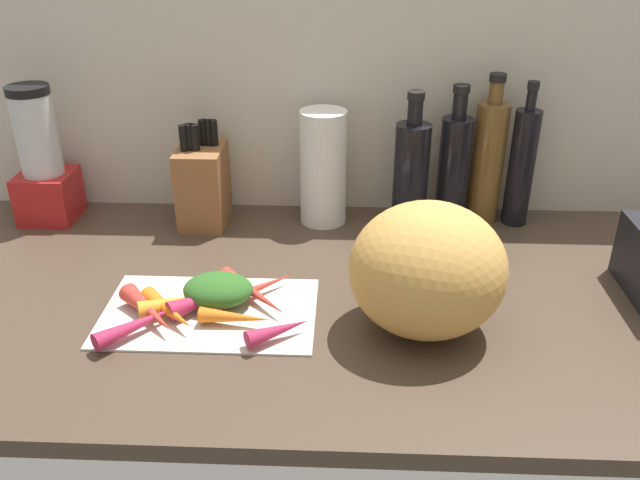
# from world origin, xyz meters

# --- Properties ---
(ground_plane) EXTENTS (1.70, 0.80, 0.03)m
(ground_plane) POSITION_xyz_m (0.00, 0.00, -0.01)
(ground_plane) COLOR #47382B
(wall_back) EXTENTS (1.70, 0.03, 0.60)m
(wall_back) POSITION_xyz_m (0.00, 0.39, 0.30)
(wall_back) COLOR beige
(wall_back) RESTS_ON ground_plane
(cutting_board) EXTENTS (0.37, 0.23, 0.01)m
(cutting_board) POSITION_xyz_m (-0.26, -0.09, 0.00)
(cutting_board) COLOR beige
(cutting_board) RESTS_ON ground_plane
(carrot_0) EXTENTS (0.13, 0.11, 0.03)m
(carrot_0) POSITION_xyz_m (-0.26, -0.08, 0.03)
(carrot_0) COLOR #B2264C
(carrot_0) RESTS_ON cutting_board
(carrot_1) EXTENTS (0.15, 0.10, 0.03)m
(carrot_1) POSITION_xyz_m (-0.30, -0.09, 0.02)
(carrot_1) COLOR orange
(carrot_1) RESTS_ON cutting_board
(carrot_2) EXTENTS (0.14, 0.15, 0.03)m
(carrot_2) POSITION_xyz_m (-0.18, -0.05, 0.02)
(carrot_2) COLOR red
(carrot_2) RESTS_ON cutting_board
(carrot_3) EXTENTS (0.13, 0.13, 0.03)m
(carrot_3) POSITION_xyz_m (-0.35, -0.12, 0.03)
(carrot_3) COLOR red
(carrot_3) RESTS_ON cutting_board
(carrot_4) EXTENTS (0.13, 0.13, 0.03)m
(carrot_4) POSITION_xyz_m (-0.36, -0.16, 0.02)
(carrot_4) COLOR #B2264C
(carrot_4) RESTS_ON cutting_board
(carrot_5) EXTENTS (0.15, 0.14, 0.03)m
(carrot_5) POSITION_xyz_m (-0.19, -0.04, 0.02)
(carrot_5) COLOR red
(carrot_5) RESTS_ON cutting_board
(carrot_6) EXTENTS (0.11, 0.08, 0.03)m
(carrot_6) POSITION_xyz_m (-0.13, -0.16, 0.02)
(carrot_6) COLOR #B2264C
(carrot_6) RESTS_ON cutting_board
(carrot_7) EXTENTS (0.13, 0.04, 0.03)m
(carrot_7) POSITION_xyz_m (-0.20, -0.13, 0.02)
(carrot_7) COLOR orange
(carrot_7) RESTS_ON cutting_board
(carrot_8) EXTENTS (0.12, 0.12, 0.03)m
(carrot_8) POSITION_xyz_m (-0.32, -0.12, 0.02)
(carrot_8) COLOR orange
(carrot_8) RESTS_ON cutting_board
(carrot_greens_pile) EXTENTS (0.12, 0.09, 0.05)m
(carrot_greens_pile) POSITION_xyz_m (-0.24, -0.06, 0.03)
(carrot_greens_pile) COLOR #2D6023
(carrot_greens_pile) RESTS_ON cutting_board
(winter_squash) EXTENTS (0.25, 0.23, 0.22)m
(winter_squash) POSITION_xyz_m (0.11, -0.12, 0.11)
(winter_squash) COLOR gold
(winter_squash) RESTS_ON ground_plane
(knife_block) EXTENTS (0.10, 0.14, 0.23)m
(knife_block) POSITION_xyz_m (-0.33, 0.28, 0.09)
(knife_block) COLOR brown
(knife_block) RESTS_ON ground_plane
(blender_appliance) EXTENTS (0.12, 0.12, 0.30)m
(blender_appliance) POSITION_xyz_m (-0.68, 0.28, 0.13)
(blender_appliance) COLOR red
(blender_appliance) RESTS_ON ground_plane
(paper_towel_roll) EXTENTS (0.10, 0.10, 0.25)m
(paper_towel_roll) POSITION_xyz_m (-0.07, 0.30, 0.13)
(paper_towel_roll) COLOR white
(paper_towel_roll) RESTS_ON ground_plane
(bottle_0) EXTENTS (0.07, 0.07, 0.30)m
(bottle_0) POSITION_xyz_m (0.11, 0.27, 0.12)
(bottle_0) COLOR black
(bottle_0) RESTS_ON ground_plane
(bottle_1) EXTENTS (0.07, 0.07, 0.31)m
(bottle_1) POSITION_xyz_m (0.21, 0.30, 0.13)
(bottle_1) COLOR black
(bottle_1) RESTS_ON ground_plane
(bottle_2) EXTENTS (0.07, 0.07, 0.33)m
(bottle_2) POSITION_xyz_m (0.28, 0.32, 0.14)
(bottle_2) COLOR brown
(bottle_2) RESTS_ON ground_plane
(bottle_3) EXTENTS (0.06, 0.06, 0.31)m
(bottle_3) POSITION_xyz_m (0.35, 0.30, 0.13)
(bottle_3) COLOR black
(bottle_3) RESTS_ON ground_plane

